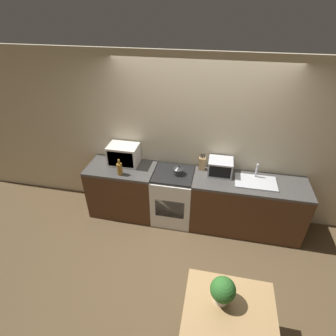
{
  "coord_description": "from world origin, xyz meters",
  "views": [
    {
      "loc": [
        0.28,
        -2.47,
        3.17
      ],
      "look_at": [
        -0.37,
        0.7,
        1.05
      ],
      "focal_mm": 28.0,
      "sensor_mm": 36.0,
      "label": 1
    }
  ],
  "objects_px": {
    "kettle": "(178,170)",
    "microwave": "(124,155)",
    "stove_range": "(173,196)",
    "dining_table": "(228,315)",
    "bottle": "(120,169)",
    "toaster_oven": "(220,167)"
  },
  "relations": [
    {
      "from": "kettle",
      "to": "microwave",
      "type": "bearing_deg",
      "value": 171.92
    },
    {
      "from": "stove_range",
      "to": "microwave",
      "type": "height_order",
      "value": "microwave"
    },
    {
      "from": "stove_range",
      "to": "microwave",
      "type": "relative_size",
      "value": 1.91
    },
    {
      "from": "dining_table",
      "to": "kettle",
      "type": "bearing_deg",
      "value": 113.42
    },
    {
      "from": "bottle",
      "to": "dining_table",
      "type": "bearing_deg",
      "value": -45.03
    },
    {
      "from": "microwave",
      "to": "stove_range",
      "type": "bearing_deg",
      "value": -8.44
    },
    {
      "from": "microwave",
      "to": "toaster_oven",
      "type": "relative_size",
      "value": 1.31
    },
    {
      "from": "stove_range",
      "to": "toaster_oven",
      "type": "height_order",
      "value": "toaster_oven"
    },
    {
      "from": "stove_range",
      "to": "bottle",
      "type": "bearing_deg",
      "value": -166.57
    },
    {
      "from": "toaster_oven",
      "to": "dining_table",
      "type": "relative_size",
      "value": 0.42
    },
    {
      "from": "bottle",
      "to": "toaster_oven",
      "type": "bearing_deg",
      "value": 12.36
    },
    {
      "from": "bottle",
      "to": "kettle",
      "type": "bearing_deg",
      "value": 11.93
    },
    {
      "from": "stove_range",
      "to": "bottle",
      "type": "relative_size",
      "value": 3.5
    },
    {
      "from": "kettle",
      "to": "bottle",
      "type": "xyz_separation_m",
      "value": [
        -0.87,
        -0.18,
        0.03
      ]
    },
    {
      "from": "microwave",
      "to": "dining_table",
      "type": "distance_m",
      "value": 2.66
    },
    {
      "from": "kettle",
      "to": "toaster_oven",
      "type": "bearing_deg",
      "value": 12.95
    },
    {
      "from": "kettle",
      "to": "bottle",
      "type": "bearing_deg",
      "value": -168.07
    },
    {
      "from": "toaster_oven",
      "to": "bottle",
      "type": "bearing_deg",
      "value": -167.64
    },
    {
      "from": "kettle",
      "to": "bottle",
      "type": "relative_size",
      "value": 0.63
    },
    {
      "from": "bottle",
      "to": "toaster_oven",
      "type": "height_order",
      "value": "bottle"
    },
    {
      "from": "bottle",
      "to": "stove_range",
      "type": "bearing_deg",
      "value": 13.43
    },
    {
      "from": "microwave",
      "to": "kettle",
      "type": "bearing_deg",
      "value": -8.08
    }
  ]
}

